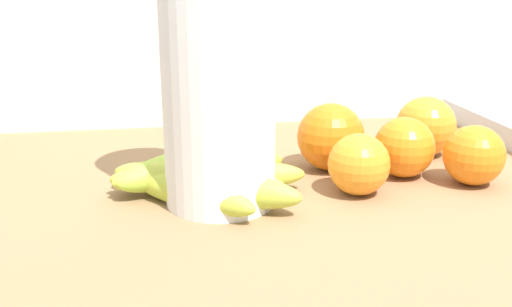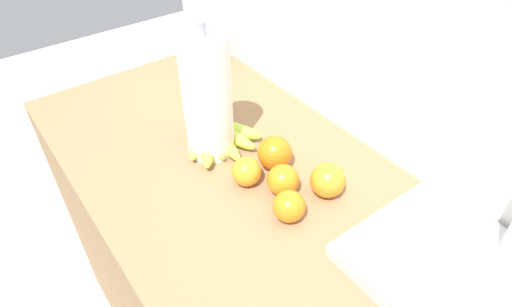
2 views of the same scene
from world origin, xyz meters
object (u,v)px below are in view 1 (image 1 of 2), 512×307
(orange_front, at_px, (331,137))
(orange_right, at_px, (474,155))
(orange_center, at_px, (404,147))
(paper_towel_roll, at_px, (218,58))
(banana_bunch, at_px, (199,177))
(orange_back_left, at_px, (359,165))
(orange_far_right, at_px, (426,126))

(orange_front, bearing_deg, orange_right, -28.27)
(orange_center, height_order, paper_towel_roll, paper_towel_roll)
(orange_right, height_order, paper_towel_roll, paper_towel_roll)
(paper_towel_roll, bearing_deg, banana_bunch, 128.32)
(banana_bunch, height_order, paper_towel_roll, paper_towel_roll)
(banana_bunch, relative_size, orange_center, 3.08)
(orange_front, bearing_deg, orange_center, -26.69)
(orange_center, bearing_deg, orange_front, 153.31)
(banana_bunch, xyz_separation_m, orange_back_left, (0.17, -0.03, 0.01))
(orange_front, distance_m, orange_center, 0.08)
(orange_front, bearing_deg, paper_towel_roll, -149.02)
(orange_right, distance_m, paper_towel_roll, 0.30)
(banana_bunch, bearing_deg, orange_right, -3.29)
(orange_back_left, distance_m, orange_center, 0.08)
(orange_back_left, height_order, orange_front, orange_front)
(banana_bunch, height_order, orange_right, orange_right)
(banana_bunch, xyz_separation_m, paper_towel_roll, (0.02, -0.03, 0.13))
(orange_back_left, distance_m, orange_right, 0.13)
(orange_back_left, xyz_separation_m, orange_right, (0.13, 0.01, 0.00))
(banana_bunch, distance_m, paper_towel_roll, 0.13)
(orange_front, relative_size, paper_towel_roll, 0.25)
(banana_bunch, xyz_separation_m, orange_far_right, (0.30, 0.09, 0.02))
(orange_front, xyz_separation_m, paper_towel_roll, (-0.14, -0.08, 0.11))
(banana_bunch, distance_m, orange_center, 0.24)
(orange_back_left, distance_m, orange_far_right, 0.18)
(orange_back_left, xyz_separation_m, orange_front, (-0.01, 0.09, 0.01))
(orange_back_left, bearing_deg, paper_towel_roll, 179.28)
(orange_center, bearing_deg, orange_back_left, -145.68)
(orange_right, height_order, orange_front, orange_front)
(orange_right, bearing_deg, orange_center, 149.94)
(orange_far_right, relative_size, orange_front, 0.95)
(orange_far_right, xyz_separation_m, paper_towel_roll, (-0.28, -0.12, 0.11))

